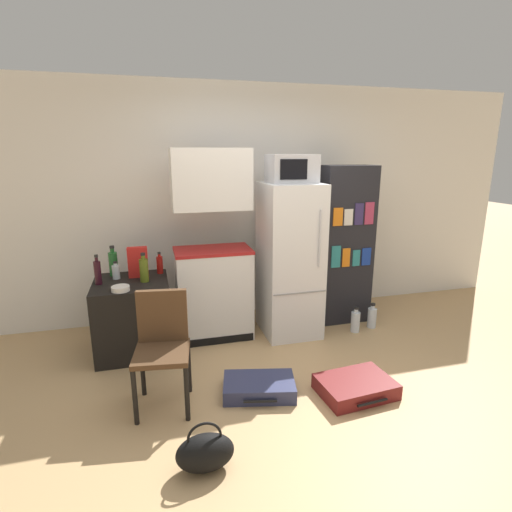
{
  "coord_description": "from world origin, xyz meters",
  "views": [
    {
      "loc": [
        -1.11,
        -2.54,
        1.9
      ],
      "look_at": [
        -0.2,
        0.85,
        0.98
      ],
      "focal_mm": 28.0,
      "sensor_mm": 36.0,
      "label": 1
    }
  ],
  "objects_px": {
    "cereal_box": "(138,262)",
    "suitcase_small_flat": "(259,387)",
    "microwave": "(292,169)",
    "chair": "(162,339)",
    "kitchen_hutch": "(213,256)",
    "bottle_green_tall": "(113,263)",
    "bottle_wine_dark": "(98,272)",
    "water_bottle_front": "(372,317)",
    "water_bottle_middle": "(355,321)",
    "bottle_ketchup_red": "(160,264)",
    "bowl": "(120,289)",
    "refrigerator": "(290,260)",
    "side_table": "(133,316)",
    "bottle_clear_short": "(116,272)",
    "handbag": "(205,452)",
    "bottle_olive_oil": "(144,270)",
    "suitcase_large_flat": "(356,387)",
    "bookshelf": "(344,245)"
  },
  "relations": [
    {
      "from": "refrigerator",
      "to": "bottle_green_tall",
      "type": "xyz_separation_m",
      "value": [
        -1.77,
        0.21,
        0.04
      ]
    },
    {
      "from": "refrigerator",
      "to": "water_bottle_front",
      "type": "height_order",
      "value": "refrigerator"
    },
    {
      "from": "bottle_clear_short",
      "to": "water_bottle_middle",
      "type": "xyz_separation_m",
      "value": [
        2.44,
        -0.31,
        -0.66
      ]
    },
    {
      "from": "cereal_box",
      "to": "handbag",
      "type": "xyz_separation_m",
      "value": [
        0.38,
        -1.86,
        -0.74
      ]
    },
    {
      "from": "refrigerator",
      "to": "bottle_clear_short",
      "type": "distance_m",
      "value": 1.75
    },
    {
      "from": "microwave",
      "to": "bowl",
      "type": "bearing_deg",
      "value": -170.29
    },
    {
      "from": "bottle_wine_dark",
      "to": "cereal_box",
      "type": "relative_size",
      "value": 0.94
    },
    {
      "from": "bowl",
      "to": "water_bottle_middle",
      "type": "distance_m",
      "value": 2.46
    },
    {
      "from": "bookshelf",
      "to": "side_table",
      "type": "bearing_deg",
      "value": -175.54
    },
    {
      "from": "microwave",
      "to": "bottle_wine_dark",
      "type": "distance_m",
      "value": 2.1
    },
    {
      "from": "suitcase_small_flat",
      "to": "side_table",
      "type": "bearing_deg",
      "value": 146.06
    },
    {
      "from": "bottle_ketchup_red",
      "to": "water_bottle_middle",
      "type": "height_order",
      "value": "bottle_ketchup_red"
    },
    {
      "from": "bottle_wine_dark",
      "to": "chair",
      "type": "height_order",
      "value": "bottle_wine_dark"
    },
    {
      "from": "kitchen_hutch",
      "to": "bottle_ketchup_red",
      "type": "bearing_deg",
      "value": 171.36
    },
    {
      "from": "kitchen_hutch",
      "to": "microwave",
      "type": "relative_size",
      "value": 4.14
    },
    {
      "from": "refrigerator",
      "to": "water_bottle_front",
      "type": "xyz_separation_m",
      "value": [
        0.93,
        -0.17,
        -0.68
      ]
    },
    {
      "from": "bottle_clear_short",
      "to": "bowl",
      "type": "bearing_deg",
      "value": -81.11
    },
    {
      "from": "water_bottle_middle",
      "to": "water_bottle_front",
      "type": "bearing_deg",
      "value": 12.83
    },
    {
      "from": "bottle_wine_dark",
      "to": "suitcase_small_flat",
      "type": "bearing_deg",
      "value": -39.12
    },
    {
      "from": "refrigerator",
      "to": "kitchen_hutch",
      "type": "bearing_deg",
      "value": 173.4
    },
    {
      "from": "bowl",
      "to": "chair",
      "type": "height_order",
      "value": "chair"
    },
    {
      "from": "refrigerator",
      "to": "side_table",
      "type": "bearing_deg",
      "value": -178.91
    },
    {
      "from": "kitchen_hutch",
      "to": "bottle_olive_oil",
      "type": "xyz_separation_m",
      "value": [
        -0.68,
        -0.16,
        -0.05
      ]
    },
    {
      "from": "bottle_clear_short",
      "to": "bottle_green_tall",
      "type": "height_order",
      "value": "bottle_green_tall"
    },
    {
      "from": "cereal_box",
      "to": "side_table",
      "type": "bearing_deg",
      "value": -120.65
    },
    {
      "from": "microwave",
      "to": "suitcase_small_flat",
      "type": "distance_m",
      "value": 2.09
    },
    {
      "from": "bowl",
      "to": "refrigerator",
      "type": "bearing_deg",
      "value": 9.75
    },
    {
      "from": "suitcase_large_flat",
      "to": "water_bottle_middle",
      "type": "height_order",
      "value": "water_bottle_middle"
    },
    {
      "from": "bottle_green_tall",
      "to": "water_bottle_front",
      "type": "distance_m",
      "value": 2.82
    },
    {
      "from": "kitchen_hutch",
      "to": "bottle_green_tall",
      "type": "xyz_separation_m",
      "value": [
        -0.97,
        0.12,
        -0.04
      ]
    },
    {
      "from": "bottle_ketchup_red",
      "to": "cereal_box",
      "type": "relative_size",
      "value": 0.73
    },
    {
      "from": "bottle_wine_dark",
      "to": "water_bottle_front",
      "type": "bearing_deg",
      "value": -2.51
    },
    {
      "from": "side_table",
      "to": "refrigerator",
      "type": "height_order",
      "value": "refrigerator"
    },
    {
      "from": "kitchen_hutch",
      "to": "cereal_box",
      "type": "bearing_deg",
      "value": 179.39
    },
    {
      "from": "handbag",
      "to": "water_bottle_front",
      "type": "relative_size",
      "value": 1.27
    },
    {
      "from": "bookshelf",
      "to": "handbag",
      "type": "relative_size",
      "value": 4.9
    },
    {
      "from": "refrigerator",
      "to": "bookshelf",
      "type": "relative_size",
      "value": 0.91
    },
    {
      "from": "microwave",
      "to": "chair",
      "type": "bearing_deg",
      "value": -144.68
    },
    {
      "from": "water_bottle_middle",
      "to": "side_table",
      "type": "bearing_deg",
      "value": 175.29
    },
    {
      "from": "microwave",
      "to": "kitchen_hutch",
      "type": "bearing_deg",
      "value": 173.29
    },
    {
      "from": "chair",
      "to": "handbag",
      "type": "height_order",
      "value": "chair"
    },
    {
      "from": "bowl",
      "to": "suitcase_large_flat",
      "type": "distance_m",
      "value": 2.17
    },
    {
      "from": "kitchen_hutch",
      "to": "bowl",
      "type": "height_order",
      "value": "kitchen_hutch"
    },
    {
      "from": "bookshelf",
      "to": "bottle_ketchup_red",
      "type": "distance_m",
      "value": 2.03
    },
    {
      "from": "water_bottle_middle",
      "to": "bottle_green_tall",
      "type": "bearing_deg",
      "value": 170.13
    },
    {
      "from": "refrigerator",
      "to": "bottle_green_tall",
      "type": "distance_m",
      "value": 1.78
    },
    {
      "from": "bottle_wine_dark",
      "to": "bottle_green_tall",
      "type": "distance_m",
      "value": 0.28
    },
    {
      "from": "cereal_box",
      "to": "suitcase_small_flat",
      "type": "bearing_deg",
      "value": -52.25
    },
    {
      "from": "water_bottle_middle",
      "to": "bottle_ketchup_red",
      "type": "bearing_deg",
      "value": 168.98
    },
    {
      "from": "side_table",
      "to": "suitcase_large_flat",
      "type": "height_order",
      "value": "side_table"
    }
  ]
}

